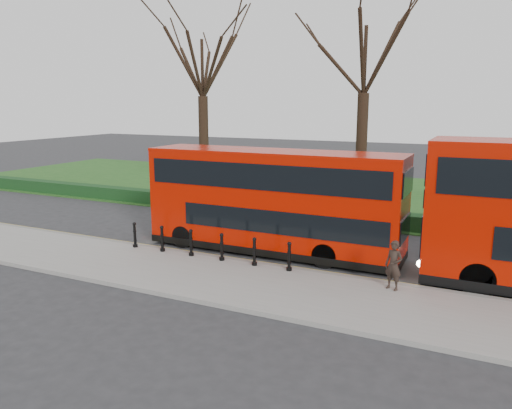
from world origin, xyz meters
The scene contains 12 objects.
ground centered at (0.00, 0.00, 0.00)m, with size 120.00×120.00×0.00m, color #28282B.
pavement centered at (0.00, -3.00, 0.07)m, with size 60.00×4.00×0.15m, color gray.
kerb centered at (0.00, -1.00, 0.07)m, with size 60.00×0.25×0.16m, color slate.
grass_verge centered at (0.00, 15.00, 0.03)m, with size 60.00×18.00×0.06m, color #1D4B19.
hedge centered at (0.00, 6.80, 0.40)m, with size 60.00×0.90×0.80m, color black.
yellow_line_outer centered at (0.00, -0.70, 0.01)m, with size 60.00×0.10×0.01m, color yellow.
yellow_line_inner centered at (0.00, -0.50, 0.01)m, with size 60.00×0.10×0.01m, color yellow.
tree_left centered at (-8.00, 10.00, 8.42)m, with size 7.41×7.41×11.58m.
tree_mid centered at (2.00, 10.00, 8.56)m, with size 7.54×7.54×11.77m.
bollard_row centered at (-1.04, -1.35, 0.65)m, with size 6.95×0.15×1.00m.
bus_lead centered at (0.73, 0.92, 2.08)m, with size 10.37×2.38×4.12m.
pedestrian centered at (6.00, -1.61, 0.95)m, with size 0.58×0.38×1.59m, color black.
Camera 1 is at (8.55, -17.01, 5.98)m, focal length 35.00 mm.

